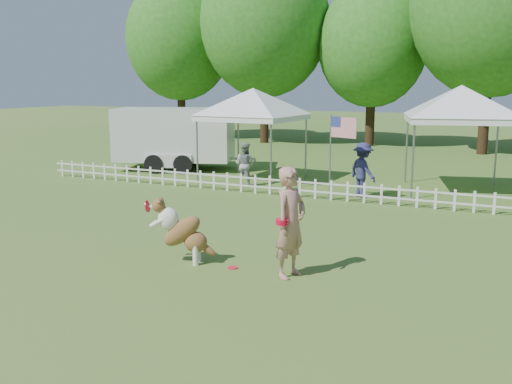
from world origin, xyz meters
TOP-DOWN VIEW (x-y plane):
  - ground at (0.00, 0.00)m, footprint 120.00×120.00m
  - picket_fence at (0.00, 7.00)m, footprint 22.00×0.08m
  - handler at (1.18, 0.13)m, footprint 0.64×0.82m
  - dog at (-0.98, -0.02)m, footprint 1.29×0.76m
  - frisbee_on_turf at (0.04, 0.09)m, footprint 0.22×0.22m
  - canopy_tent_left at (-3.86, 9.17)m, footprint 3.25×3.25m
  - canopy_tent_right at (2.94, 9.99)m, footprint 3.88×3.88m
  - cargo_trailer at (-7.89, 10.32)m, footprint 6.22×4.29m
  - flag_pole at (-0.32, 7.04)m, footprint 0.95×0.44m
  - spectator_a at (-3.65, 8.07)m, footprint 0.73×0.58m
  - spectator_b at (0.45, 7.88)m, footprint 1.23×1.15m
  - tree_far_left at (-15.00, 22.00)m, footprint 6.60×6.60m
  - tree_left at (-9.00, 21.50)m, footprint 7.40×7.40m
  - tree_center_left at (-3.00, 22.50)m, footprint 6.00×6.00m
  - tree_center_right at (3.00, 21.00)m, footprint 7.60×7.60m

SIDE VIEW (x-z plane):
  - ground at x=0.00m, z-range 0.00..0.00m
  - frisbee_on_turf at x=0.04m, z-range 0.00..0.02m
  - picket_fence at x=0.00m, z-range 0.00..0.60m
  - dog at x=-0.98m, z-range 0.00..1.27m
  - spectator_a at x=-3.65m, z-range 0.00..1.48m
  - spectator_b at x=0.45m, z-range 0.00..1.67m
  - handler at x=1.18m, z-range 0.00..1.99m
  - cargo_trailer at x=-7.89m, z-range 0.00..2.51m
  - flag_pole at x=-0.32m, z-range 0.00..2.54m
  - canopy_tent_left at x=-3.86m, z-range 0.00..3.20m
  - canopy_tent_right at x=2.94m, z-range 0.00..3.30m
  - tree_center_left at x=-3.00m, z-range 0.00..9.80m
  - tree_far_left at x=-15.00m, z-range 0.00..11.00m
  - tree_left at x=-9.00m, z-range 0.00..12.00m
  - tree_center_right at x=3.00m, z-range 0.00..12.60m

